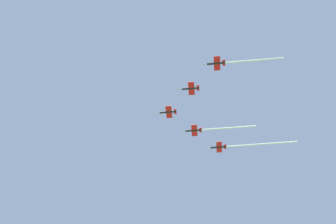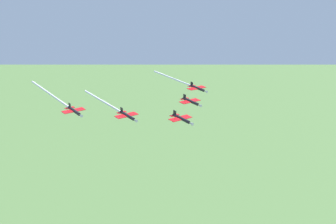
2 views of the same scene
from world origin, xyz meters
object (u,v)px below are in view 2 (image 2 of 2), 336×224
at_px(jet_starboard_outer, 60,101).
at_px(jet_starboard_inner, 114,108).
at_px(jet_port_outer, 185,83).
at_px(jet_lead, 182,119).
at_px(jet_port_inner, 191,101).

bearing_deg(jet_starboard_outer, jet_starboard_inner, 127.57).
xyz_separation_m(jet_starboard_inner, jet_port_outer, (-37.60, 21.73, -0.60)).
xyz_separation_m(jet_lead, jet_port_outer, (-44.87, -3.60, -0.57)).
bearing_deg(jet_starboard_outer, jet_port_inner, 146.44).
xyz_separation_m(jet_lead, jet_starboard_outer, (-11.22, -47.62, 0.56)).
height_order(jet_starboard_inner, jet_starboard_outer, jet_starboard_outer).
relative_size(jet_lead, jet_starboard_outer, 0.25).
distance_m(jet_lead, jet_port_inner, 18.91).
relative_size(jet_port_inner, jet_starboard_outer, 0.25).
distance_m(jet_port_outer, jet_starboard_outer, 55.42).
relative_size(jet_starboard_inner, jet_starboard_outer, 0.80).
distance_m(jet_port_inner, jet_starboard_inner, 29.20).
xyz_separation_m(jet_port_inner, jet_port_outer, (-26.02, -5.07, -0.53)).
bearing_deg(jet_lead, jet_starboard_outer, -55.66).
bearing_deg(jet_port_outer, jet_starboard_inner, 17.56).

